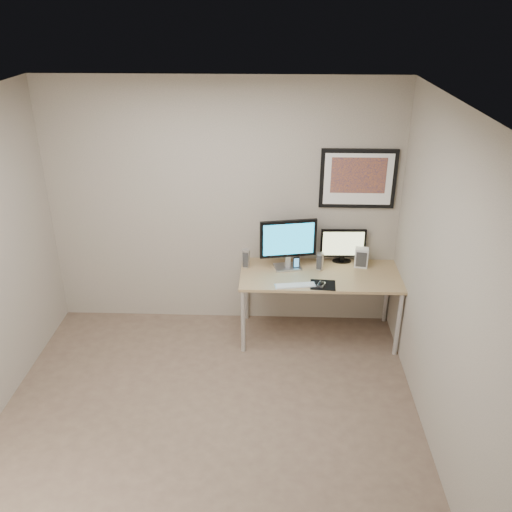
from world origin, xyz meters
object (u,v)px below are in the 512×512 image
object	(u,v)px
desk	(320,280)
phone_dock	(296,263)
monitor_large	(288,242)
fan_unit	(361,258)
speaker_left	(246,258)
monitor_tv	(343,245)
keyboard	(295,285)
speaker_right	(320,261)
framed_art	(358,179)

from	to	relation	value
desk	phone_dock	world-z (taller)	phone_dock
desk	monitor_large	bearing A→B (deg)	159.90
phone_dock	fan_unit	size ratio (longest dim) A/B	0.69
monitor_large	speaker_left	distance (m)	0.47
monitor_tv	keyboard	size ratio (longest dim) A/B	1.19
keyboard	desk	bearing A→B (deg)	36.60
fan_unit	phone_dock	bearing A→B (deg)	-163.77
speaker_right	phone_dock	bearing A→B (deg)	-158.17
phone_dock	monitor_large	bearing A→B (deg)	146.18
speaker_left	fan_unit	xyz separation A→B (m)	(1.18, 0.05, 0.01)
desk	keyboard	bearing A→B (deg)	-134.61
desk	speaker_right	world-z (taller)	speaker_right
keyboard	framed_art	bearing A→B (deg)	35.51
monitor_tv	speaker_left	world-z (taller)	monitor_tv
desk	fan_unit	xyz separation A→B (m)	(0.43, 0.18, 0.17)
desk	monitor_large	world-z (taller)	monitor_large
monitor_tv	phone_dock	size ratio (longest dim) A/B	3.34
speaker_left	desk	bearing A→B (deg)	-4.54
phone_dock	keyboard	bearing A→B (deg)	-110.31
monitor_large	keyboard	bearing A→B (deg)	-90.94
speaker_left	speaker_right	xyz separation A→B (m)	(0.75, -0.02, -0.01)
speaker_left	keyboard	size ratio (longest dim) A/B	0.49
desk	speaker_right	xyz separation A→B (m)	(0.00, 0.11, 0.16)
monitor_large	desk	bearing A→B (deg)	-31.31
monitor_tv	fan_unit	size ratio (longest dim) A/B	2.29
phone_dock	fan_unit	distance (m)	0.67
desk	fan_unit	world-z (taller)	fan_unit
framed_art	fan_unit	bearing A→B (deg)	-62.33
monitor_tv	fan_unit	xyz separation A→B (m)	(0.18, -0.10, -0.09)
desk	keyboard	world-z (taller)	keyboard
monitor_tv	keyboard	xyz separation A→B (m)	(-0.50, -0.55, -0.19)
monitor_large	phone_dock	bearing A→B (deg)	-27.70
framed_art	speaker_right	bearing A→B (deg)	-147.15
speaker_right	fan_unit	bearing A→B (deg)	28.61
fan_unit	keyboard	bearing A→B (deg)	-138.47
monitor_tv	phone_dock	world-z (taller)	monitor_tv
framed_art	speaker_left	bearing A→B (deg)	-169.69
keyboard	fan_unit	world-z (taller)	fan_unit
speaker_right	fan_unit	distance (m)	0.43
monitor_large	monitor_tv	distance (m)	0.60
speaker_right	desk	bearing A→B (deg)	-72.59
desk	monitor_tv	bearing A→B (deg)	49.28
speaker_right	keyboard	bearing A→B (deg)	-106.60
monitor_large	keyboard	xyz separation A→B (m)	(0.07, -0.38, -0.28)
desk	monitor_tv	xyz separation A→B (m)	(0.25, 0.28, 0.26)
framed_art	fan_unit	size ratio (longest dim) A/B	3.68
monitor_large	speaker_left	bearing A→B (deg)	167.19
monitor_large	monitor_tv	xyz separation A→B (m)	(0.57, 0.17, -0.09)
monitor_tv	desk	bearing A→B (deg)	-132.63
phone_dock	speaker_right	bearing A→B (deg)	-14.10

